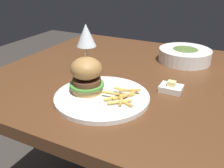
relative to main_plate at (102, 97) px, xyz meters
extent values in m
cube|color=#56331C|center=(0.08, 0.23, -0.03)|extent=(1.19, 0.95, 0.04)
cylinder|color=#56331C|center=(-0.45, 0.65, -0.40)|extent=(0.06, 0.06, 0.70)
cylinder|color=white|center=(0.00, 0.00, 0.00)|extent=(0.30, 0.30, 0.01)
cylinder|color=tan|center=(-0.06, 0.00, 0.02)|extent=(0.10, 0.10, 0.02)
cylinder|color=#4C9338|center=(-0.06, 0.00, 0.03)|extent=(0.11, 0.11, 0.01)
cylinder|color=brown|center=(-0.06, 0.00, 0.04)|extent=(0.09, 0.09, 0.02)
ellipsoid|color=#A97A41|center=(-0.06, 0.00, 0.09)|extent=(0.10, 0.10, 0.07)
cylinder|color=#CCB78C|center=(-0.06, 0.00, 0.11)|extent=(0.00, 0.00, 0.05)
cylinder|color=gold|center=(0.09, -0.02, 0.01)|extent=(0.05, 0.03, 0.01)
cylinder|color=#E0B251|center=(0.05, 0.00, 0.01)|extent=(0.05, 0.07, 0.01)
cylinder|color=gold|center=(0.07, 0.01, 0.01)|extent=(0.05, 0.06, 0.01)
cylinder|color=#E0B251|center=(0.07, -0.03, 0.01)|extent=(0.06, 0.05, 0.01)
cylinder|color=gold|center=(0.08, 0.03, 0.02)|extent=(0.03, 0.07, 0.01)
cylinder|color=gold|center=(0.06, 0.01, 0.01)|extent=(0.04, 0.06, 0.01)
cylinder|color=gold|center=(0.08, 0.04, 0.02)|extent=(0.06, 0.04, 0.01)
cylinder|color=gold|center=(0.07, -0.01, 0.02)|extent=(0.03, 0.06, 0.01)
cylinder|color=#E0B251|center=(0.03, 0.00, 0.02)|extent=(0.06, 0.02, 0.01)
cylinder|color=#EABC5B|center=(0.05, 0.04, 0.02)|extent=(0.05, 0.01, 0.01)
cylinder|color=silver|center=(-0.18, 0.21, -0.01)|extent=(0.06, 0.06, 0.00)
cylinder|color=silver|center=(-0.18, 0.21, 0.04)|extent=(0.01, 0.01, 0.09)
cone|color=silver|center=(-0.18, 0.21, 0.13)|extent=(0.08, 0.08, 0.09)
cube|color=white|center=(0.18, 0.15, 0.00)|extent=(0.07, 0.06, 0.02)
cube|color=#F4E58C|center=(0.18, 0.15, 0.02)|extent=(0.03, 0.02, 0.02)
cylinder|color=white|center=(0.15, 0.47, 0.02)|extent=(0.22, 0.22, 0.06)
ellipsoid|color=#4C662D|center=(0.15, 0.47, 0.04)|extent=(0.12, 0.12, 0.02)
camera|label=1|loc=(0.34, -0.60, 0.37)|focal=40.00mm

